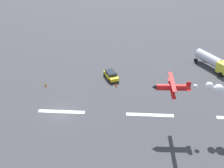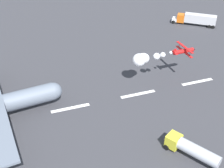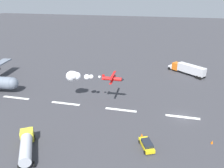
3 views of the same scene
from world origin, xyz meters
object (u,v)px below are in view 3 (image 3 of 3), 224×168
at_px(airport_staff_sedan, 147,145).
at_px(traffic_cone_near, 212,142).
at_px(traffic_cone_far, 142,135).
at_px(semi_truck_orange, 188,69).
at_px(stunt_biplane_red, 79,76).
at_px(fuel_tanker_truck, 26,145).

bearing_deg(airport_staff_sedan, traffic_cone_near, -161.45).
xyz_separation_m(airport_staff_sedan, traffic_cone_far, (1.23, -3.37, -0.44)).
relative_size(semi_truck_orange, airport_staff_sedan, 2.66).
bearing_deg(traffic_cone_near, stunt_biplane_red, -20.03).
bearing_deg(traffic_cone_far, fuel_tanker_truck, 25.60).
relative_size(stunt_biplane_red, fuel_tanker_truck, 1.72).
relative_size(airport_staff_sedan, traffic_cone_far, 6.37).
relative_size(traffic_cone_near, traffic_cone_far, 1.00).
distance_m(stunt_biplane_red, traffic_cone_far, 23.10).
height_order(airport_staff_sedan, traffic_cone_near, airport_staff_sedan).
xyz_separation_m(stunt_biplane_red, traffic_cone_near, (-32.01, 11.67, -6.67)).
bearing_deg(airport_staff_sedan, semi_truck_orange, -104.37).
height_order(stunt_biplane_red, fuel_tanker_truck, stunt_biplane_red).
xyz_separation_m(semi_truck_orange, airport_staff_sedan, (11.14, 43.48, -1.31)).
bearing_deg(traffic_cone_near, airport_staff_sedan, 18.55).
bearing_deg(stunt_biplane_red, fuel_tanker_truck, 84.76).
xyz_separation_m(stunt_biplane_red, fuel_tanker_truck, (2.04, 22.22, -5.30)).
xyz_separation_m(semi_truck_orange, fuel_tanker_truck, (32.66, 49.83, -0.38)).
bearing_deg(stunt_biplane_red, airport_staff_sedan, 140.84).
xyz_separation_m(semi_truck_orange, traffic_cone_near, (-1.39, 39.28, -1.74)).
xyz_separation_m(stunt_biplane_red, airport_staff_sedan, (-19.49, 15.87, -6.23)).
bearing_deg(stunt_biplane_red, traffic_cone_near, 159.97).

